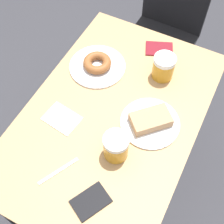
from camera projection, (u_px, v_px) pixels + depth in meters
The scene contains 11 objects.
ground_plane at pixel (112, 181), 1.92m from camera, with size 8.00×8.00×0.00m, color #333338.
table at pixel (112, 124), 1.33m from camera, with size 0.68×1.05×0.77m.
chair at pixel (168, 21), 1.90m from camera, with size 0.41×0.41×0.91m.
plate_with_cake at pixel (150, 121), 1.23m from camera, with size 0.24×0.24×0.05m.
plate_with_donut at pixel (97, 65), 1.39m from camera, with size 0.25×0.25×0.05m.
beer_mug_left at pixel (116, 146), 1.13m from camera, with size 0.09×0.09×0.11m.
beer_mug_center at pixel (164, 67), 1.33m from camera, with size 0.09×0.09×0.11m.
napkin_folded at pixel (62, 119), 1.25m from camera, with size 0.15×0.12×0.00m.
fork at pixel (58, 171), 1.13m from camera, with size 0.09×0.15×0.00m.
passport_near_edge at pixel (91, 201), 1.07m from camera, with size 0.14×0.15×0.01m.
passport_far_edge at pixel (159, 49), 1.46m from camera, with size 0.15×0.13×0.01m.
Camera 1 is at (0.30, -0.60, 1.84)m, focal length 50.00 mm.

